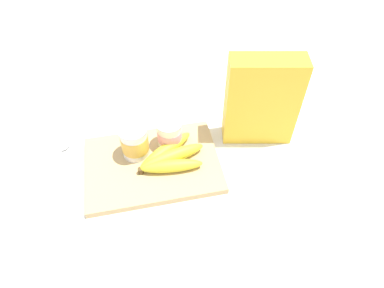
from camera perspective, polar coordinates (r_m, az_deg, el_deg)
ground_plane at (r=0.94m, az=-6.46°, el=-3.79°), size 2.40×2.40×0.00m
cutting_board at (r=0.94m, az=-6.51°, el=-3.43°), size 0.35×0.25×0.02m
cereal_box at (r=0.94m, az=11.43°, el=6.95°), size 0.20×0.11×0.26m
yogurt_cup_front at (r=0.92m, az=-9.46°, el=0.39°), size 0.07×0.07×0.09m
yogurt_cup_back at (r=0.94m, az=-3.71°, el=1.73°), size 0.07×0.07×0.08m
banana_bunch at (r=0.91m, az=-3.69°, el=-2.18°), size 0.19×0.14×0.04m
spoon at (r=1.03m, az=-21.20°, el=-1.42°), size 0.09×0.12×0.01m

